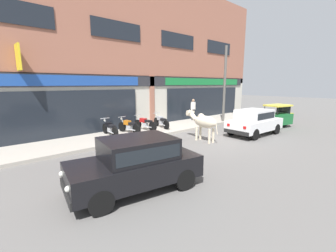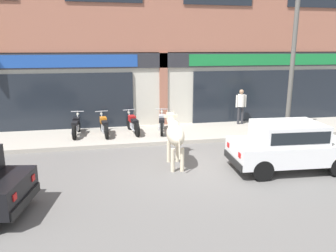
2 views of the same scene
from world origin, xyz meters
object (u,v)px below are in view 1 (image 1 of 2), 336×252
Objects in this scene: motorcycle_0 at (110,128)px; motorcycle_3 at (161,122)px; cow at (204,122)px; utility_pole at (225,84)px; auto_rickshaw at (278,117)px; car_0 at (254,121)px; car_1 at (136,161)px; motorcycle_2 at (145,124)px; motorcycle_1 at (129,126)px; pedestrian at (193,107)px.

motorcycle_0 is 1.01× the size of motorcycle_3.
utility_pole is at bearing 24.85° from cow.
cow is 6.11m from utility_pole.
auto_rickshaw is at bearing -34.65° from motorcycle_3.
car_0 is 2.05× the size of motorcycle_3.
car_1 is 2.10× the size of motorcycle_2.
motorcycle_0 is at bearing 155.06° from auto_rickshaw.
pedestrian is (6.19, 0.73, 0.60)m from motorcycle_1.
car_1 is at bearing -127.81° from motorcycle_2.
auto_rickshaw is 1.17× the size of motorcycle_0.
car_1 is at bearing -145.73° from pedestrian.
cow is 1.35× the size of pedestrian.
auto_rickshaw is 1.18× the size of motorcycle_1.
motorcycle_0 and motorcycle_3 have the same top height.
car_0 is 6.35m from motorcycle_2.
motorcycle_1 is at bearing -173.23° from pedestrian.
motorcycle_0 is 7.33m from pedestrian.
car_1 is 7.48m from motorcycle_2.
car_0 is 3.48m from auto_rickshaw.
cow is 1.19× the size of motorcycle_1.
motorcycle_3 is at bearing 0.22° from motorcycle_1.
utility_pole is at bearing -8.77° from motorcycle_1.
car_1 is at bearing -134.85° from motorcycle_3.
motorcycle_0 is at bearing 172.19° from motorcycle_1.
motorcycle_1 and motorcycle_2 have the same top height.
motorcycle_2 is at bearing 52.19° from car_1.
motorcycle_1 is (-5.43, 4.60, -0.28)m from car_0.
motorcycle_1 is 0.34× the size of utility_pole.
motorcycle_1 is at bearing 153.18° from auto_rickshaw.
utility_pole is (1.25, -1.88, 1.71)m from pedestrian.
cow is at bearing -49.09° from motorcycle_0.
cow is at bearing -75.29° from motorcycle_2.
pedestrian is at bearing 34.27° from car_1.
motorcycle_1 is at bearing -7.81° from motorcycle_0.
motorcycle_2 is at bearing 168.71° from utility_pole.
cow is at bearing -59.15° from motorcycle_1.
motorcycle_0 is 3.48m from motorcycle_3.
utility_pole is (6.26, -1.25, 2.31)m from motorcycle_2.
car_0 is 5.40m from pedestrian.
motorcycle_0 is at bearing 178.77° from motorcycle_2.
motorcycle_2 is (-0.97, 3.70, -0.47)m from cow.
cow is 5.98m from car_1.
car_0 reaches higher than motorcycle_1.
utility_pole is (5.29, 2.45, 1.84)m from cow.
car_0 is at bearing -40.28° from motorcycle_1.
motorcycle_2 is at bearing 149.21° from auto_rickshaw.
auto_rickshaw is 5.92m from pedestrian.
auto_rickshaw is at bearing 1.66° from car_0.
car_0 is at bearing -47.88° from motorcycle_2.
car_0 is at bearing -98.04° from pedestrian.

